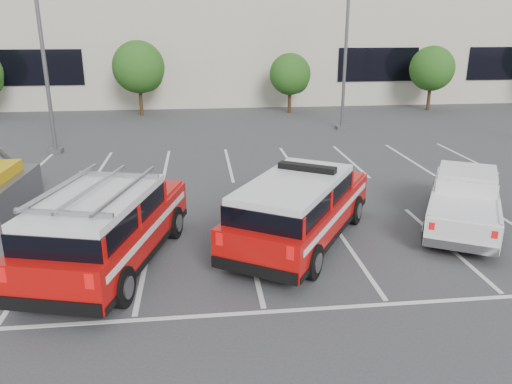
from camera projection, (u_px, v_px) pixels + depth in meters
ground at (250, 254)px, 13.16m from camera, size 120.00×120.00×0.00m
stall_markings at (237, 198)px, 17.40m from camera, size 23.00×15.00×0.01m
convention_building at (213, 38)px, 41.70m from camera, size 60.00×16.99×13.20m
tree_mid_left at (140, 69)px, 32.43m from camera, size 3.37×3.37×4.85m
tree_mid_right at (291, 76)px, 33.69m from camera, size 2.77×2.77×3.99m
tree_right at (433, 70)px, 34.69m from camera, size 3.07×3.07×4.42m
light_pole_left at (41, 38)px, 21.95m from camera, size 0.90×0.60×10.24m
light_pole_mid at (347, 36)px, 27.35m from camera, size 0.90×0.60×10.24m
fire_chief_suv at (299, 213)px, 13.58m from camera, size 5.03×6.25×2.11m
white_pickup at (464, 205)px, 14.86m from camera, size 4.18×5.51×1.63m
ladder_suv at (107, 233)px, 12.20m from camera, size 3.67×6.14×2.27m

